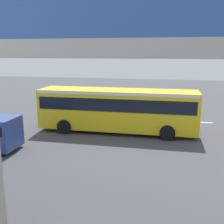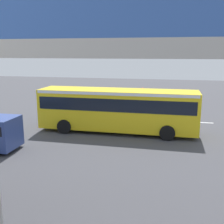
% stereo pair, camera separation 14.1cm
% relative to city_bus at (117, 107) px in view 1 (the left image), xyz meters
% --- Properties ---
extents(ground, '(80.00, 80.00, 0.00)m').
position_rel_city_bus_xyz_m(ground, '(-0.41, -0.77, -1.88)').
color(ground, '#424247').
extents(city_bus, '(11.54, 2.85, 3.15)m').
position_rel_city_bus_xyz_m(city_bus, '(0.00, 0.00, 0.00)').
color(city_bus, yellow).
rests_on(city_bus, ground).
extents(pedestrian, '(0.38, 0.38, 1.79)m').
position_rel_city_bus_xyz_m(pedestrian, '(6.96, -3.10, -1.00)').
color(pedestrian, '#2D2D38').
rests_on(pedestrian, ground).
extents(traffic_sign, '(0.08, 0.60, 2.80)m').
position_rel_city_bus_xyz_m(traffic_sign, '(-1.38, -4.25, 0.01)').
color(traffic_sign, slate).
rests_on(traffic_sign, ground).
extents(lane_dash_leftmost, '(2.00, 0.20, 0.01)m').
position_rel_city_bus_xyz_m(lane_dash_leftmost, '(-6.41, -4.18, -1.88)').
color(lane_dash_leftmost, silver).
rests_on(lane_dash_leftmost, ground).
extents(lane_dash_left, '(2.00, 0.20, 0.01)m').
position_rel_city_bus_xyz_m(lane_dash_left, '(-2.41, -4.18, -1.88)').
color(lane_dash_left, silver).
rests_on(lane_dash_left, ground).
extents(lane_dash_centre, '(2.00, 0.20, 0.01)m').
position_rel_city_bus_xyz_m(lane_dash_centre, '(1.59, -4.18, -1.88)').
color(lane_dash_centre, silver).
rests_on(lane_dash_centre, ground).
extents(lane_dash_right, '(2.00, 0.20, 0.01)m').
position_rel_city_bus_xyz_m(lane_dash_right, '(5.59, -4.18, -1.88)').
color(lane_dash_right, silver).
rests_on(lane_dash_right, ground).
extents(pedestrian_overpass, '(25.87, 2.60, 7.27)m').
position_rel_city_bus_xyz_m(pedestrian_overpass, '(-0.41, 11.10, 3.51)').
color(pedestrian_overpass, '#B2ADA5').
rests_on(pedestrian_overpass, ground).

